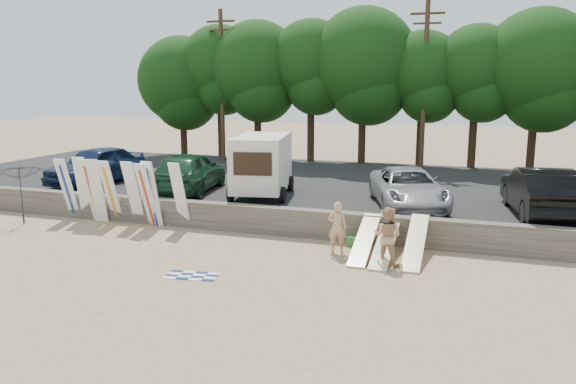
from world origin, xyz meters
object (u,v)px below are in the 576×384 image
at_px(car_0, 96,165).
at_px(car_2, 408,188).
at_px(beachgoer_a, 337,227).
at_px(beachgoer_b, 387,236).
at_px(cooler, 353,241).
at_px(car_1, 189,172).
at_px(box_trailer, 262,162).
at_px(beach_umbrella, 22,194).
at_px(car_3, 541,191).

relative_size(car_0, car_2, 0.98).
distance_m(car_2, beachgoer_a, 4.86).
distance_m(beachgoer_b, cooler, 2.24).
relative_size(car_2, beachgoer_a, 3.11).
bearing_deg(car_1, box_trailer, 174.19).
distance_m(beachgoer_a, cooler, 1.21).
distance_m(car_0, car_1, 5.18).
xyz_separation_m(beachgoer_b, cooler, (-1.36, 1.62, -0.73)).
height_order(car_1, cooler, car_1).
relative_size(car_1, car_2, 1.00).
relative_size(beachgoer_b, cooler, 4.69).
bearing_deg(beach_umbrella, cooler, 4.42).
relative_size(car_1, beach_umbrella, 2.03).
bearing_deg(box_trailer, beach_umbrella, -160.64).
bearing_deg(beachgoer_b, beachgoer_a, -12.78).
height_order(box_trailer, beach_umbrella, box_trailer).
distance_m(beachgoer_b, beach_umbrella, 14.24).
relative_size(car_0, beachgoer_b, 2.91).
xyz_separation_m(car_3, beachgoer_b, (-4.66, -5.21, -0.69)).
xyz_separation_m(car_0, car_1, (5.16, -0.47, 0.01)).
relative_size(car_0, car_3, 0.97).
relative_size(box_trailer, car_1, 0.82).
bearing_deg(car_2, beach_umbrella, -179.98).
bearing_deg(beach_umbrella, beachgoer_b, -2.53).
bearing_deg(beachgoer_b, car_3, -122.48).
relative_size(car_1, beachgoer_a, 3.11).
bearing_deg(car_1, beachgoer_b, 142.73).
bearing_deg(car_2, car_0, 160.26).
bearing_deg(box_trailer, beachgoer_a, -57.75).
relative_size(box_trailer, car_0, 0.83).
xyz_separation_m(car_0, beachgoer_b, (14.62, -5.69, -0.69)).
distance_m(box_trailer, beachgoer_b, 8.22).
relative_size(car_0, cooler, 13.65).
distance_m(car_0, beach_umbrella, 5.10).
distance_m(box_trailer, beachgoer_a, 6.55).
relative_size(box_trailer, beachgoer_b, 2.41).
relative_size(beachgoer_a, beach_umbrella, 0.65).
bearing_deg(car_0, beach_umbrella, -77.65).
bearing_deg(beach_umbrella, car_1, 43.95).
height_order(beachgoer_a, beach_umbrella, beach_umbrella).
bearing_deg(car_1, car_2, 171.55).
distance_m(car_1, car_2, 9.45).
bearing_deg(car_0, beachgoer_a, -13.21).
distance_m(car_2, cooler, 4.04).
bearing_deg(car_3, car_1, -7.84).
distance_m(box_trailer, car_2, 6.12).
height_order(car_1, beachgoer_b, car_1).
distance_m(car_3, beachgoer_a, 7.84).
bearing_deg(cooler, car_0, 166.72).
bearing_deg(beach_umbrella, car_2, 17.86).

